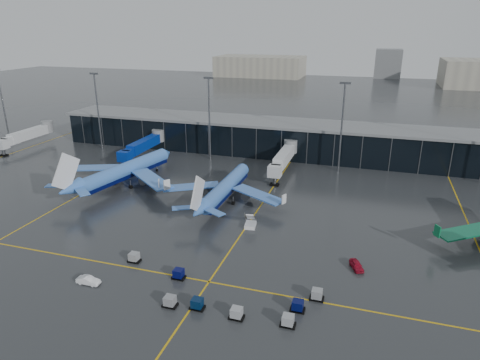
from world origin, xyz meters
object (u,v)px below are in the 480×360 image
(airliner_klm_near, at_px, (226,179))
(service_van_red, at_px, (357,265))
(airliner_arkefly, at_px, (126,161))
(baggage_carts, at_px, (224,295))
(service_van_white, at_px, (88,280))
(mobile_airstair, at_px, (250,223))

(airliner_klm_near, height_order, service_van_red, airliner_klm_near)
(airliner_arkefly, bearing_deg, airliner_klm_near, 5.52)
(airliner_klm_near, height_order, baggage_carts, airliner_klm_near)
(service_van_white, bearing_deg, baggage_carts, -84.06)
(airliner_arkefly, xyz_separation_m, mobile_airstair, (38.42, -14.77, -5.64))
(baggage_carts, bearing_deg, service_van_white, -173.20)
(mobile_airstair, bearing_deg, airliner_klm_near, 120.99)
(service_van_white, bearing_deg, airliner_klm_near, -14.50)
(airliner_arkefly, bearing_deg, service_van_red, -11.36)
(service_van_red, distance_m, service_van_white, 45.50)
(airliner_arkefly, bearing_deg, service_van_white, -55.24)
(baggage_carts, relative_size, service_van_white, 8.79)
(service_van_red, bearing_deg, mobile_airstair, 131.96)
(airliner_arkefly, distance_m, baggage_carts, 58.29)
(airliner_klm_near, xyz_separation_m, service_van_red, (31.96, -22.24, -4.92))
(baggage_carts, height_order, service_van_white, baggage_carts)
(airliner_arkefly, xyz_separation_m, service_van_red, (60.68, -25.02, -5.73))
(airliner_klm_near, bearing_deg, baggage_carts, -70.48)
(baggage_carts, bearing_deg, mobile_airstair, 97.15)
(airliner_arkefly, xyz_separation_m, service_van_white, (18.93, -43.11, -5.75))
(airliner_arkefly, bearing_deg, baggage_carts, -33.09)
(airliner_arkefly, relative_size, airliner_klm_near, 1.14)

